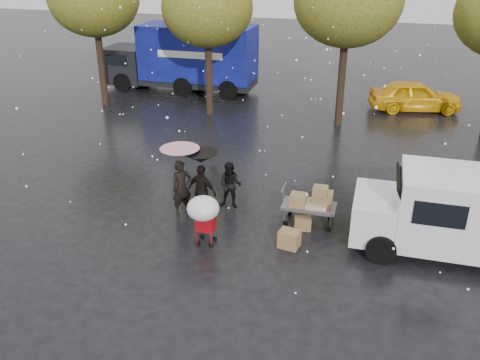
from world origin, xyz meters
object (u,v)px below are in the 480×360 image
(shopping_cart, at_px, (204,211))
(yellow_taxi, at_px, (415,96))
(white_van, at_px, (460,213))
(person_black, at_px, (202,191))
(vendor_cart, at_px, (312,201))
(person_pink, at_px, (182,188))
(blue_truck, at_px, (184,58))

(shopping_cart, xyz_separation_m, yellow_taxi, (5.66, 14.26, -0.34))
(shopping_cart, relative_size, white_van, 0.30)
(person_black, bearing_deg, shopping_cart, 126.95)
(vendor_cart, bearing_deg, person_pink, -173.69)
(person_black, distance_m, shopping_cart, 1.70)
(white_van, xyz_separation_m, yellow_taxi, (-0.64, 12.82, -0.43))
(person_pink, relative_size, white_van, 0.34)
(vendor_cart, xyz_separation_m, yellow_taxi, (3.12, 12.32, -0.00))
(person_black, height_order, blue_truck, blue_truck)
(person_pink, distance_m, blue_truck, 14.27)
(white_van, distance_m, blue_truck, 18.41)
(blue_truck, bearing_deg, vendor_cart, -55.43)
(person_pink, bearing_deg, white_van, -47.92)
(person_black, height_order, yellow_taxi, person_black)
(blue_truck, bearing_deg, yellow_taxi, -2.67)
(person_black, distance_m, blue_truck, 14.47)
(person_black, xyz_separation_m, blue_truck, (-5.73, 13.25, 0.95))
(white_van, relative_size, blue_truck, 0.59)
(person_black, relative_size, yellow_taxi, 0.38)
(shopping_cart, distance_m, white_van, 6.47)
(yellow_taxi, bearing_deg, person_black, 141.27)
(vendor_cart, height_order, blue_truck, blue_truck)
(vendor_cart, bearing_deg, yellow_taxi, 75.76)
(person_pink, xyz_separation_m, person_black, (0.61, 0.04, -0.04))
(person_pink, distance_m, vendor_cart, 3.78)
(white_van, height_order, blue_truck, blue_truck)
(person_black, distance_m, vendor_cart, 3.17)
(yellow_taxi, bearing_deg, shopping_cart, 145.90)
(yellow_taxi, bearing_deg, vendor_cart, 153.32)
(blue_truck, bearing_deg, person_black, -66.62)
(person_pink, height_order, person_black, person_pink)
(person_pink, height_order, shopping_cart, person_pink)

